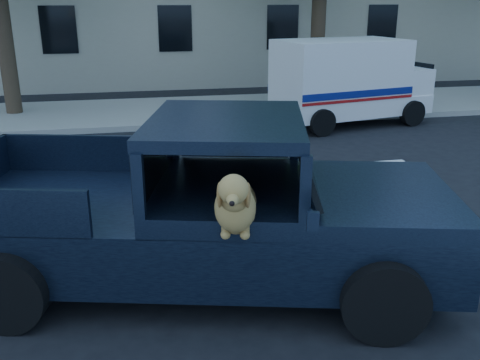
# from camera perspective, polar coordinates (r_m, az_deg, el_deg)

# --- Properties ---
(ground) EXTENTS (120.00, 120.00, 0.00)m
(ground) POSITION_cam_1_polar(r_m,az_deg,el_deg) (7.25, -4.47, -7.88)
(ground) COLOR black
(ground) RESTS_ON ground
(far_sidewalk) EXTENTS (60.00, 4.00, 0.15)m
(far_sidewalk) POSITION_cam_1_polar(r_m,az_deg,el_deg) (15.97, -8.83, 7.18)
(far_sidewalk) COLOR gray
(far_sidewalk) RESTS_ON ground
(lane_stripes) EXTENTS (21.60, 0.14, 0.01)m
(lane_stripes) POSITION_cam_1_polar(r_m,az_deg,el_deg) (10.72, 3.77, 1.19)
(lane_stripes) COLOR silver
(lane_stripes) RESTS_ON ground
(pickup_truck) EXTENTS (5.99, 3.57, 2.01)m
(pickup_truck) POSITION_cam_1_polar(r_m,az_deg,el_deg) (6.32, -4.70, -5.26)
(pickup_truck) COLOR black
(pickup_truck) RESTS_ON ground
(mail_truck) EXTENTS (4.36, 2.76, 2.23)m
(mail_truck) POSITION_cam_1_polar(r_m,az_deg,el_deg) (14.76, 11.45, 9.62)
(mail_truck) COLOR silver
(mail_truck) RESTS_ON ground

